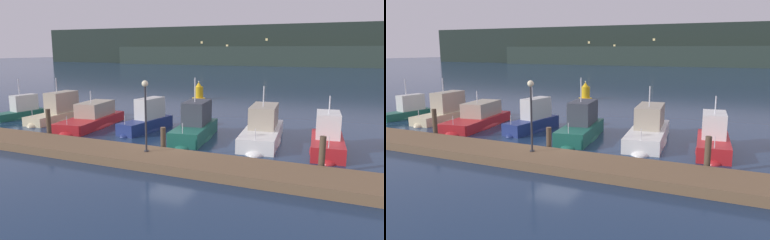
# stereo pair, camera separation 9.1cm
# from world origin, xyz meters

# --- Properties ---
(ground_plane) EXTENTS (400.00, 400.00, 0.00)m
(ground_plane) POSITION_xyz_m (0.00, 0.00, 0.00)
(ground_plane) COLOR #192D4C
(dock) EXTENTS (41.84, 2.80, 0.45)m
(dock) POSITION_xyz_m (0.00, -2.37, 0.23)
(dock) COLOR brown
(dock) RESTS_ON ground
(mooring_pile_1) EXTENTS (0.28, 0.28, 1.91)m
(mooring_pile_1) POSITION_xyz_m (-8.05, -0.72, 0.95)
(mooring_pile_1) COLOR #4C3D2D
(mooring_pile_1) RESTS_ON ground
(mooring_pile_2) EXTENTS (0.28, 0.28, 1.45)m
(mooring_pile_2) POSITION_xyz_m (0.00, -0.72, 0.72)
(mooring_pile_2) COLOR #4C3D2D
(mooring_pile_2) RESTS_ON ground
(mooring_pile_3) EXTENTS (0.28, 0.28, 1.74)m
(mooring_pile_3) POSITION_xyz_m (8.05, -0.72, 0.87)
(mooring_pile_3) COLOR #4C3D2D
(mooring_pile_3) RESTS_ON ground
(motorboat_berth_1) EXTENTS (1.92, 4.78, 3.66)m
(motorboat_berth_1) POSITION_xyz_m (-15.79, 3.99, 0.34)
(motorboat_berth_1) COLOR #195647
(motorboat_berth_1) RESTS_ON ground
(motorboat_berth_2) EXTENTS (2.04, 6.03, 4.04)m
(motorboat_berth_2) POSITION_xyz_m (-12.11, 4.31, 0.36)
(motorboat_berth_2) COLOR beige
(motorboat_berth_2) RESTS_ON ground
(motorboat_berth_3) EXTENTS (3.47, 7.25, 3.15)m
(motorboat_berth_3) POSITION_xyz_m (-8.32, 3.64, 0.28)
(motorboat_berth_3) COLOR red
(motorboat_berth_3) RESTS_ON ground
(motorboat_berth_4) EXTENTS (2.09, 5.22, 3.55)m
(motorboat_berth_4) POSITION_xyz_m (-3.85, 3.97, 0.45)
(motorboat_berth_4) COLOR navy
(motorboat_berth_4) RESTS_ON ground
(motorboat_berth_5) EXTENTS (2.77, 6.06, 4.26)m
(motorboat_berth_5) POSITION_xyz_m (0.09, 3.28, 0.48)
(motorboat_berth_5) COLOR #195647
(motorboat_berth_5) RESTS_ON ground
(motorboat_berth_6) EXTENTS (3.04, 7.41, 3.96)m
(motorboat_berth_6) POSITION_xyz_m (4.15, 4.23, 0.38)
(motorboat_berth_6) COLOR white
(motorboat_berth_6) RESTS_ON ground
(motorboat_berth_7) EXTENTS (2.33, 5.37, 3.61)m
(motorboat_berth_7) POSITION_xyz_m (7.96, 3.26, 0.40)
(motorboat_berth_7) COLOR red
(motorboat_berth_7) RESTS_ON ground
(channel_buoy) EXTENTS (1.49, 1.49, 2.05)m
(channel_buoy) POSITION_xyz_m (-7.08, 20.60, 0.77)
(channel_buoy) COLOR gold
(channel_buoy) RESTS_ON ground
(dock_lamppost) EXTENTS (0.32, 0.32, 3.58)m
(dock_lamppost) POSITION_xyz_m (-0.22, -2.09, 2.88)
(dock_lamppost) COLOR #2D2D33
(dock_lamppost) RESTS_ON dock
(hillside_backdrop) EXTENTS (240.00, 23.00, 14.13)m
(hillside_backdrop) POSITION_xyz_m (-0.95, 120.81, 6.50)
(hillside_backdrop) COLOR #1E2823
(hillside_backdrop) RESTS_ON ground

